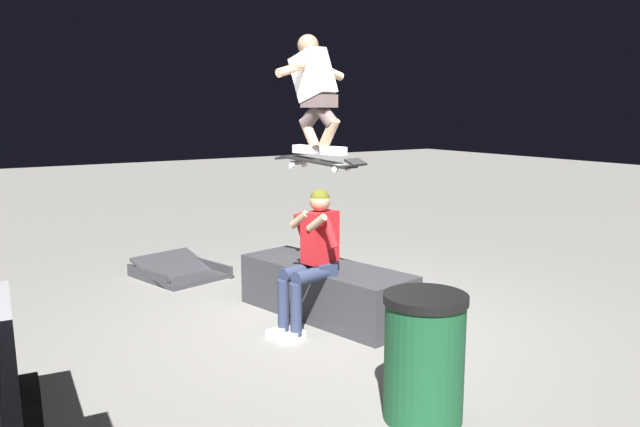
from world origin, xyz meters
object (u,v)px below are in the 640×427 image
skater_airborne (315,89)px  kicker_ramp (180,273)px  ledge_box_main (325,290)px  person_sitting_on_ledge (312,252)px  skateboard (319,162)px  trash_bin (424,357)px

skater_airborne → kicker_ramp: (2.43, 0.49, -2.27)m
ledge_box_main → kicker_ramp: (2.27, 0.73, -0.22)m
person_sitting_on_ledge → skater_airborne: bearing=-42.8°
skateboard → ledge_box_main: bearing=-45.3°
skater_airborne → skateboard: bearing=-165.4°
ledge_box_main → trash_bin: bearing=163.3°
skateboard → kicker_ramp: (2.49, 0.51, -1.58)m
skateboard → trash_bin: skateboard is taller
person_sitting_on_ledge → trash_bin: 1.97m
skater_airborne → kicker_ramp: 3.36m
kicker_ramp → skater_airborne: bearing=-168.6°
ledge_box_main → person_sitting_on_ledge: bearing=129.5°
kicker_ramp → skateboard: bearing=-168.5°
skateboard → kicker_ramp: skateboard is taller
skater_airborne → kicker_ramp: size_ratio=0.95×
ledge_box_main → skater_airborne: (-0.17, 0.24, 2.05)m
ledge_box_main → skateboard: size_ratio=1.90×
skateboard → skater_airborne: bearing=14.6°
person_sitting_on_ledge → kicker_ramp: bearing=8.4°
trash_bin → kicker_ramp: bearing=0.8°
ledge_box_main → person_sitting_on_ledge: person_sitting_on_ledge is taller
kicker_ramp → trash_bin: bearing=-179.2°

